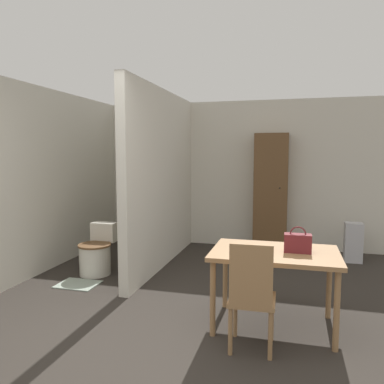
{
  "coord_description": "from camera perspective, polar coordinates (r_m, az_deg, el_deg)",
  "views": [
    {
      "loc": [
        1.06,
        -2.45,
        1.62
      ],
      "look_at": [
        -0.09,
        1.89,
        1.15
      ],
      "focal_mm": 35.0,
      "sensor_mm": 36.0,
      "label": 1
    }
  ],
  "objects": [
    {
      "name": "ground_plane",
      "position": [
        3.12,
        -8.1,
        -25.35
      ],
      "size": [
        16.0,
        16.0,
        0.0
      ],
      "primitive_type": "plane",
      "color": "#2D2823"
    },
    {
      "name": "handbag",
      "position": [
        3.55,
        15.81,
        -7.45
      ],
      "size": [
        0.24,
        0.12,
        0.24
      ],
      "color": "maroon",
      "rests_on": "dining_table"
    },
    {
      "name": "partition_wall",
      "position": [
        5.4,
        -4.5,
        2.02
      ],
      "size": [
        0.12,
        2.71,
        2.5
      ],
      "color": "beige",
      "rests_on": "ground_plane"
    },
    {
      "name": "wall_back",
      "position": [
        6.59,
        5.6,
        2.72
      ],
      "size": [
        5.34,
        0.12,
        2.5
      ],
      "color": "beige",
      "rests_on": "ground_plane"
    },
    {
      "name": "wooden_cabinet",
      "position": [
        6.29,
        11.9,
        -0.1
      ],
      "size": [
        0.54,
        0.35,
        1.94
      ],
      "color": "brown",
      "rests_on": "ground_plane"
    },
    {
      "name": "toilet",
      "position": [
        5.27,
        -14.3,
        -9.1
      ],
      "size": [
        0.44,
        0.58,
        0.65
      ],
      "color": "silver",
      "rests_on": "ground_plane"
    },
    {
      "name": "dining_table",
      "position": [
        3.58,
        12.48,
        -9.99
      ],
      "size": [
        1.15,
        0.77,
        0.72
      ],
      "color": "#997047",
      "rests_on": "ground_plane"
    },
    {
      "name": "wooden_chair",
      "position": [
        3.16,
        9.07,
        -15.16
      ],
      "size": [
        0.38,
        0.38,
        0.92
      ],
      "rotation": [
        0.0,
        0.0,
        0.02
      ],
      "color": "#997047",
      "rests_on": "ground_plane"
    },
    {
      "name": "bath_mat",
      "position": [
        4.96,
        -16.97,
        -13.3
      ],
      "size": [
        0.49,
        0.37,
        0.01
      ],
      "color": "#99A899",
      "rests_on": "ground_plane"
    },
    {
      "name": "wall_left",
      "position": [
        5.54,
        -21.6,
        1.72
      ],
      "size": [
        0.12,
        4.99,
        2.5
      ],
      "color": "beige",
      "rests_on": "ground_plane"
    },
    {
      "name": "space_heater",
      "position": [
        6.11,
        23.35,
        -7.06
      ],
      "size": [
        0.25,
        0.2,
        0.59
      ],
      "color": "#BCBCC1",
      "rests_on": "ground_plane"
    }
  ]
}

